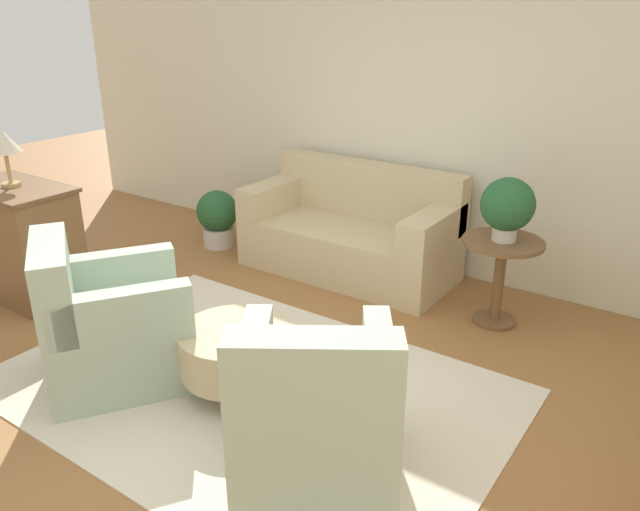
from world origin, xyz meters
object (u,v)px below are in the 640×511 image
at_px(armchair_right, 315,416).
at_px(table_lamp, 4,144).
at_px(couch, 351,234).
at_px(potted_plant_on_side_table, 508,206).
at_px(ottoman_table, 237,350).
at_px(side_table, 500,266).
at_px(potted_plant_floor, 217,216).
at_px(dresser, 22,240).
at_px(armchair_left, 109,327).

relative_size(armchair_right, table_lamp, 2.56).
xyz_separation_m(couch, potted_plant_on_side_table, (1.42, -0.23, 0.57)).
height_order(ottoman_table, potted_plant_on_side_table, potted_plant_on_side_table).
bearing_deg(side_table, ottoman_table, -119.91).
xyz_separation_m(armchair_right, potted_plant_on_side_table, (0.15, 2.13, 0.54)).
height_order(couch, potted_plant_floor, couch).
distance_m(armchair_right, table_lamp, 3.30).
xyz_separation_m(armchair_right, table_lamp, (-3.16, 0.41, 0.88)).
height_order(side_table, potted_plant_on_side_table, potted_plant_on_side_table).
bearing_deg(potted_plant_on_side_table, dresser, -152.54).
xyz_separation_m(armchair_left, potted_plant_floor, (-1.10, 2.12, -0.07)).
distance_m(armchair_right, ottoman_table, 0.94).
bearing_deg(dresser, potted_plant_floor, 74.00).
relative_size(armchair_right, ottoman_table, 1.59).
relative_size(armchair_left, potted_plant_on_side_table, 2.45).
height_order(armchair_right, potted_plant_floor, armchair_right).
distance_m(potted_plant_on_side_table, potted_plant_floor, 2.88).
bearing_deg(potted_plant_on_side_table, armchair_right, -94.00).
relative_size(armchair_left, dresser, 1.16).
height_order(couch, side_table, couch).
distance_m(armchair_left, potted_plant_on_side_table, 2.79).
distance_m(side_table, potted_plant_floor, 2.82).
distance_m(side_table, potted_plant_on_side_table, 0.46).
xyz_separation_m(armchair_right, ottoman_table, (-0.86, 0.38, -0.11)).
bearing_deg(side_table, couch, 170.88).
distance_m(armchair_left, potted_plant_floor, 2.39).
height_order(armchair_right, side_table, armchair_right).
bearing_deg(armchair_right, armchair_left, 180.00).
bearing_deg(armchair_right, potted_plant_on_side_table, 86.00).
height_order(potted_plant_on_side_table, potted_plant_floor, potted_plant_on_side_table).
bearing_deg(potted_plant_on_side_table, armchair_left, -128.89).
bearing_deg(armchair_left, dresser, 165.51).
distance_m(couch, table_lamp, 2.86).
distance_m(armchair_left, ottoman_table, 0.81).
bearing_deg(dresser, armchair_right, -7.41).
xyz_separation_m(armchair_left, table_lamp, (-1.59, 0.41, 0.88)).
bearing_deg(side_table, armchair_right, -94.00).
bearing_deg(table_lamp, potted_plant_floor, 74.00).
bearing_deg(armchair_left, couch, 82.85).
height_order(couch, dresser, couch).
bearing_deg(couch, armchair_right, -61.63).
bearing_deg(ottoman_table, armchair_right, -23.86).
bearing_deg(potted_plant_on_side_table, couch, 170.88).
xyz_separation_m(ottoman_table, dresser, (-2.30, 0.03, 0.21)).
height_order(armchair_left, dresser, armchair_left).
distance_m(armchair_right, potted_plant_on_side_table, 2.20).
distance_m(side_table, table_lamp, 3.81).
bearing_deg(ottoman_table, table_lamp, 179.23).
height_order(ottoman_table, potted_plant_floor, potted_plant_floor).
xyz_separation_m(couch, dresser, (-1.88, -1.95, 0.14)).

